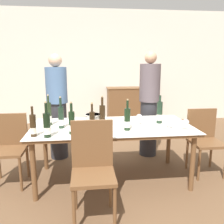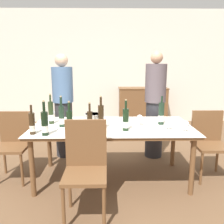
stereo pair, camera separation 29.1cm
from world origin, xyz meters
name	(u,v)px [view 1 (the left image)]	position (x,y,z in m)	size (l,w,h in m)	color
ground_plane	(112,178)	(0.00, 0.00, 0.00)	(12.00, 12.00, 0.00)	brown
back_wall	(97,67)	(0.00, 3.18, 1.40)	(8.00, 0.10, 2.80)	silver
sideboard_cabinet	(131,105)	(0.83, 2.89, 0.46)	(1.21, 0.46, 0.91)	brown
dining_table	(112,130)	(0.00, 0.00, 0.68)	(2.04, 1.01, 0.74)	brown
ice_bucket	(93,120)	(-0.24, -0.06, 0.83)	(0.20, 0.20, 0.17)	white
wine_bottle_0	(49,115)	(-0.80, 0.12, 0.88)	(0.07, 0.07, 0.40)	#28381E
wine_bottle_1	(61,118)	(-0.63, -0.03, 0.87)	(0.07, 0.07, 0.39)	#1E3323
wine_bottle_2	(127,120)	(0.16, -0.22, 0.86)	(0.07, 0.07, 0.38)	black
wine_bottle_3	(102,118)	(-0.14, -0.16, 0.88)	(0.07, 0.07, 0.41)	#332314
wine_bottle_4	(72,123)	(-0.49, -0.30, 0.86)	(0.07, 0.07, 0.37)	black
wine_bottle_5	(160,113)	(0.64, 0.06, 0.87)	(0.08, 0.08, 0.38)	#1E3323
wine_bottle_6	(47,126)	(-0.75, -0.39, 0.87)	(0.08, 0.08, 0.39)	black
wine_bottle_7	(92,123)	(-0.26, -0.28, 0.86)	(0.06, 0.06, 0.36)	#332314
wine_bottle_8	(33,126)	(-0.91, -0.34, 0.85)	(0.07, 0.07, 0.34)	#332314
wine_glass_0	(186,123)	(0.85, -0.31, 0.83)	(0.08, 0.08, 0.14)	white
wine_glass_1	(139,118)	(0.36, 0.01, 0.83)	(0.08, 0.08, 0.14)	white
wine_glass_2	(49,114)	(-0.84, 0.37, 0.83)	(0.08, 0.08, 0.13)	white
wine_glass_3	(169,121)	(0.68, -0.21, 0.83)	(0.09, 0.09, 0.14)	white
chair_right_end	(204,136)	(1.31, 0.08, 0.52)	(0.42, 0.42, 0.89)	brown
chair_left_end	(9,144)	(-1.31, 0.08, 0.52)	(0.42, 0.42, 0.89)	brown
chair_near_front	(93,164)	(-0.28, -0.73, 0.56)	(0.42, 0.42, 0.97)	brown
person_host	(57,107)	(-0.77, 0.84, 0.84)	(0.33, 0.33, 1.67)	#2D2D33
person_guest_left	(149,105)	(0.70, 0.78, 0.85)	(0.33, 0.33, 1.70)	#2D2D33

